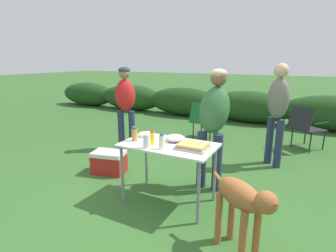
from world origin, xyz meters
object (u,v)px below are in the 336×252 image
(plate_stack, at_px, (147,135))
(paper_cup_stack, at_px, (147,141))
(camp_chair_near_hedge, at_px, (306,126))
(cooler_box, at_px, (109,162))
(mayo_bottle, at_px, (162,141))
(camp_chair_green_behind_table, at_px, (204,119))
(spice_jar, at_px, (134,134))
(dog, at_px, (242,202))
(standing_person_in_gray_fleece, at_px, (214,116))
(standing_person_in_dark_puffer, at_px, (125,100))
(folding_table, at_px, (169,150))
(mixing_bowl, at_px, (175,138))
(food_tray, at_px, (193,146))
(standing_person_with_beanie, at_px, (278,106))
(mustard_bottle, at_px, (152,137))

(plate_stack, xyz_separation_m, paper_cup_stack, (0.25, -0.39, 0.06))
(camp_chair_near_hedge, bearing_deg, cooler_box, -99.40)
(mayo_bottle, xyz_separation_m, camp_chair_green_behind_table, (-0.54, 2.84, -0.36))
(spice_jar, distance_m, camp_chair_near_hedge, 3.57)
(dog, bearing_deg, standing_person_in_gray_fleece, -113.30)
(camp_chair_near_hedge, bearing_deg, standing_person_in_dark_puffer, -117.45)
(standing_person_in_gray_fleece, xyz_separation_m, camp_chair_green_behind_table, (-0.85, 1.99, -0.51))
(standing_person_in_gray_fleece, relative_size, camp_chair_green_behind_table, 1.91)
(folding_table, bearing_deg, dog, -28.52)
(mayo_bottle, bearing_deg, mixing_bowl, 88.91)
(mixing_bowl, distance_m, mayo_bottle, 0.33)
(standing_person_in_dark_puffer, relative_size, dog, 2.10)
(mixing_bowl, bearing_deg, food_tray, -27.29)
(standing_person_in_dark_puffer, distance_m, dog, 3.29)
(standing_person_with_beanie, bearing_deg, mixing_bowl, -79.80)
(food_tray, relative_size, dog, 0.47)
(food_tray, bearing_deg, dog, -37.73)
(standing_person_in_gray_fleece, distance_m, cooler_box, 1.76)
(camp_chair_green_behind_table, bearing_deg, cooler_box, -100.49)
(mustard_bottle, relative_size, standing_person_with_beanie, 0.11)
(mustard_bottle, height_order, dog, mustard_bottle)
(plate_stack, bearing_deg, food_tray, -13.00)
(food_tray, distance_m, camp_chair_green_behind_table, 2.81)
(camp_chair_green_behind_table, bearing_deg, mayo_bottle, -73.48)
(folding_table, bearing_deg, spice_jar, -169.89)
(spice_jar, height_order, standing_person_with_beanie, standing_person_with_beanie)
(spice_jar, bearing_deg, plate_stack, 82.56)
(mixing_bowl, relative_size, standing_person_with_beanie, 0.14)
(camp_chair_green_behind_table, bearing_deg, standing_person_in_gray_fleece, -61.04)
(mixing_bowl, xyz_separation_m, dog, (0.97, -0.67, -0.25))
(plate_stack, xyz_separation_m, camp_chair_near_hedge, (1.83, 2.80, -0.29))
(plate_stack, bearing_deg, folding_table, -20.71)
(spice_jar, xyz_separation_m, cooler_box, (-0.78, 0.40, -0.66))
(spice_jar, distance_m, standing_person_with_beanie, 2.38)
(mayo_bottle, xyz_separation_m, standing_person_in_dark_puffer, (-1.66, 1.58, 0.13))
(mustard_bottle, bearing_deg, paper_cup_stack, -87.18)
(paper_cup_stack, distance_m, standing_person_with_beanie, 2.36)
(food_tray, height_order, plate_stack, food_tray)
(food_tray, relative_size, camp_chair_green_behind_table, 0.42)
(paper_cup_stack, bearing_deg, mustard_bottle, 92.82)
(camp_chair_green_behind_table, bearing_deg, mixing_bowl, -71.98)
(standing_person_in_gray_fleece, relative_size, cooler_box, 2.94)
(spice_jar, bearing_deg, camp_chair_green_behind_table, 92.13)
(dog, bearing_deg, folding_table, -80.79)
(food_tray, xyz_separation_m, dog, (0.68, -0.52, -0.24))
(folding_table, xyz_separation_m, mixing_bowl, (0.02, 0.14, 0.12))
(food_tray, distance_m, mayo_bottle, 0.35)
(mustard_bottle, xyz_separation_m, cooler_box, (-1.05, 0.44, -0.66))
(plate_stack, xyz_separation_m, spice_jar, (-0.03, -0.23, 0.07))
(mayo_bottle, bearing_deg, standing_person_in_gray_fleece, 69.84)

